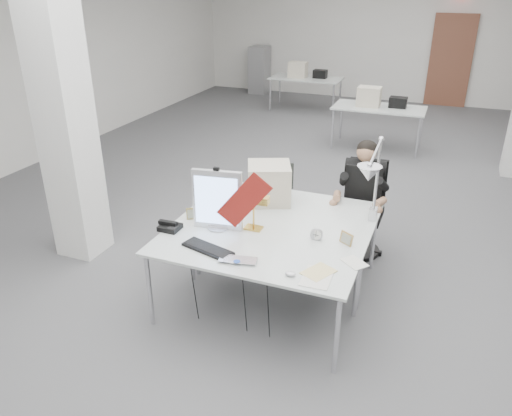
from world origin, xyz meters
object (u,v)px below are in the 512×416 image
at_px(desk_phone, 170,227).
at_px(architect_lamp, 372,191).
at_px(desk_main, 254,250).
at_px(beige_monitor, 269,183).
at_px(monitor, 217,200).
at_px(bankers_lamp, 254,213).
at_px(office_chair, 362,210).
at_px(seated_person, 364,181).
at_px(laptop, 237,263).

height_order(desk_phone, architect_lamp, architect_lamp).
bearing_deg(desk_main, desk_phone, 177.35).
relative_size(desk_phone, beige_monitor, 0.44).
height_order(monitor, bankers_lamp, monitor).
height_order(office_chair, monitor, monitor).
xyz_separation_m(seated_person, beige_monitor, (-0.87, -0.57, 0.06)).
distance_m(office_chair, seated_person, 0.37).
distance_m(seated_person, laptop, 1.96).
relative_size(desk_phone, architect_lamp, 0.23).
distance_m(office_chair, monitor, 1.81).
bearing_deg(desk_main, architect_lamp, 38.91).
height_order(monitor, architect_lamp, architect_lamp).
relative_size(office_chair, laptop, 3.45).
relative_size(desk_main, desk_phone, 9.73).
bearing_deg(architect_lamp, office_chair, 81.59).
xyz_separation_m(desk_main, desk_phone, (-0.85, 0.04, 0.04)).
distance_m(office_chair, laptop, 2.02).
relative_size(laptop, architect_lamp, 0.39).
xyz_separation_m(laptop, architect_lamp, (0.88, 0.98, 0.38)).
distance_m(desk_phone, beige_monitor, 1.14).
distance_m(seated_person, monitor, 1.71).
relative_size(monitor, beige_monitor, 1.34).
xyz_separation_m(seated_person, desk_phone, (-1.49, -1.50, -0.12)).
height_order(office_chair, laptop, office_chair).
bearing_deg(beige_monitor, office_chair, 12.90).
relative_size(desk_main, architect_lamp, 2.27).
bearing_deg(monitor, architect_lamp, 10.30).
relative_size(office_chair, monitor, 1.89).
xyz_separation_m(office_chair, bankers_lamp, (-0.78, -1.25, 0.38)).
bearing_deg(desk_phone, architect_lamp, 21.44).
distance_m(desk_main, monitor, 0.59).
height_order(laptop, beige_monitor, beige_monitor).
relative_size(monitor, desk_phone, 3.07).
bearing_deg(architect_lamp, seated_person, 82.31).
bearing_deg(architect_lamp, laptop, -153.19).
height_order(office_chair, beige_monitor, beige_monitor).
xyz_separation_m(desk_main, beige_monitor, (-0.22, 0.97, 0.21)).
bearing_deg(monitor, seated_person, 41.06).
bearing_deg(architect_lamp, bankers_lamp, 178.17).
bearing_deg(beige_monitor, laptop, -104.07).
relative_size(seated_person, monitor, 1.59).
relative_size(monitor, laptop, 1.82).
bearing_deg(laptop, beige_monitor, 87.03).
height_order(seated_person, laptop, seated_person).
xyz_separation_m(seated_person, bankers_lamp, (-0.78, -1.20, 0.01)).
distance_m(laptop, desk_phone, 0.88).
distance_m(desk_main, desk_phone, 0.85).
bearing_deg(architect_lamp, monitor, 178.01).
distance_m(seated_person, architect_lamp, 0.91).
distance_m(bankers_lamp, desk_phone, 0.78).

